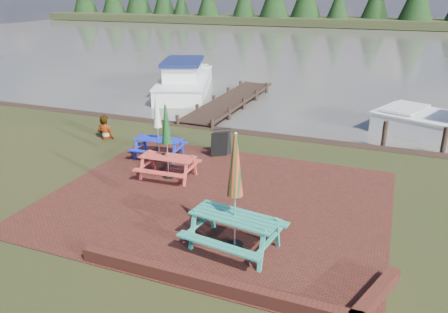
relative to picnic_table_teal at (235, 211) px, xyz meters
name	(u,v)px	position (x,y,z in m)	size (l,w,h in m)	color
ground	(202,217)	(-1.27, 1.04, -0.94)	(120.00, 120.00, 0.00)	black
paving	(217,200)	(-1.27, 2.04, -0.93)	(9.00, 7.50, 0.02)	#3A1912
brick_wall	(253,288)	(0.87, -1.37, -0.79)	(6.21, 1.79, 0.30)	#4C1E16
water	(356,47)	(-1.27, 38.04, -0.94)	(120.00, 60.00, 0.02)	#44413A
far_treeline	(378,4)	(-1.27, 67.04, 2.34)	(120.00, 10.00, 8.10)	black
picnic_table_teal	(235,211)	(0.00, 0.00, 0.00)	(2.15, 1.96, 2.68)	#27806C
picnic_table_red	(168,153)	(-3.22, 2.90, -0.13)	(1.73, 1.55, 2.30)	#BF3C31
picnic_table_blue	(158,136)	(-4.35, 4.32, -0.16)	(1.71, 1.55, 2.22)	#1624A8
chalkboard	(221,143)	(-2.42, 5.21, -0.46)	(0.60, 0.82, 0.93)	black
jetty	(231,101)	(-4.77, 12.32, -0.82)	(1.76, 9.08, 1.00)	black
boat_jetty	(185,82)	(-8.33, 14.35, -0.48)	(4.96, 8.00, 2.19)	silver
person	(104,116)	(-7.26, 5.32, -0.02)	(0.67, 0.44, 1.84)	gray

